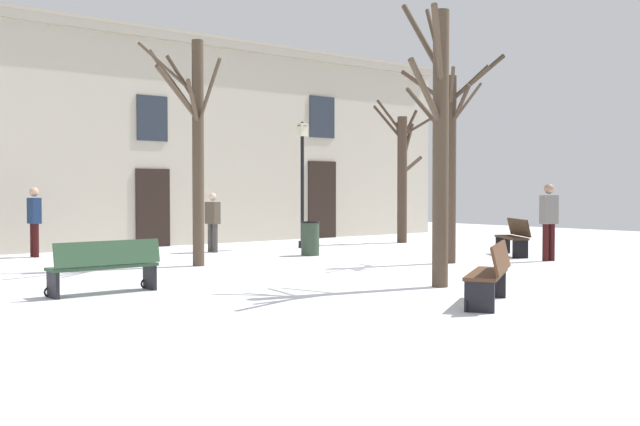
# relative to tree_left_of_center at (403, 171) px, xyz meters

# --- Properties ---
(ground_plane) EXTENTS (36.68, 36.68, 0.00)m
(ground_plane) POSITION_rel_tree_left_of_center_xyz_m (-6.65, -5.86, -2.23)
(ground_plane) COLOR white
(building_facade) EXTENTS (22.93, 0.60, 6.35)m
(building_facade) POSITION_rel_tree_left_of_center_xyz_m (-6.64, 3.52, 1.00)
(building_facade) COLOR #BCB29E
(building_facade) RESTS_ON ground
(tree_left_of_center) EXTENTS (1.73, 1.84, 4.47)m
(tree_left_of_center) POSITION_rel_tree_left_of_center_xyz_m (0.00, 0.00, 0.00)
(tree_left_of_center) COLOR #423326
(tree_left_of_center) RESTS_ON ground
(tree_center) EXTENTS (1.48, 1.62, 4.87)m
(tree_center) POSITION_rel_tree_left_of_center_xyz_m (-8.67, -2.27, 0.43)
(tree_center) COLOR #4C3D2D
(tree_center) RESTS_ON ground
(tree_foreground) EXTENTS (2.13, 1.83, 4.95)m
(tree_foreground) POSITION_rel_tree_left_of_center_xyz_m (-7.26, -7.93, 0.36)
(tree_foreground) COLOR #4C3D2D
(tree_foreground) RESTS_ON ground
(tree_near_facade) EXTENTS (1.89, 1.84, 4.68)m
(tree_near_facade) POSITION_rel_tree_left_of_center_xyz_m (-3.89, -5.32, 0.20)
(tree_near_facade) COLOR #423326
(tree_near_facade) RESTS_ON ground
(streetlamp) EXTENTS (0.30, 0.30, 3.59)m
(streetlamp) POSITION_rel_tree_left_of_center_xyz_m (-3.74, 0.30, -0.03)
(streetlamp) COLOR black
(streetlamp) RESTS_ON ground
(litter_bin) EXTENTS (0.48, 0.48, 0.86)m
(litter_bin) POSITION_rel_tree_left_of_center_xyz_m (-5.12, -1.77, -1.80)
(litter_bin) COLOR #2D3D2D
(litter_bin) RESTS_ON ground
(bench_by_litter_bin) EXTENTS (1.65, 1.26, 0.90)m
(bench_by_litter_bin) POSITION_rel_tree_left_of_center_xyz_m (-8.20, -9.76, -1.78)
(bench_by_litter_bin) COLOR #51331E
(bench_by_litter_bin) RESTS_ON ground
(bench_far_corner) EXTENTS (1.78, 0.47, 0.86)m
(bench_far_corner) POSITION_rel_tree_left_of_center_xyz_m (-12.02, -5.18, -1.79)
(bench_far_corner) COLOR #2D4C33
(bench_far_corner) RESTS_ON ground
(bench_back_to_back_right) EXTENTS (1.30, 1.53, 0.93)m
(bench_back_to_back_right) POSITION_rel_tree_left_of_center_xyz_m (-1.24, -5.07, -1.76)
(bench_back_to_back_right) COLOR #3D2819
(bench_back_to_back_right) RESTS_ON ground
(person_by_shop_door) EXTENTS (0.24, 0.39, 1.71)m
(person_by_shop_door) POSITION_rel_tree_left_of_center_xyz_m (-10.62, 2.17, -1.28)
(person_by_shop_door) COLOR #350F0F
(person_by_shop_door) RESTS_ON ground
(person_strolling) EXTENTS (0.29, 0.42, 1.57)m
(person_strolling) POSITION_rel_tree_left_of_center_xyz_m (-6.50, 0.63, -1.38)
(person_strolling) COLOR #403D3A
(person_strolling) RESTS_ON ground
(person_near_bench) EXTENTS (0.43, 0.32, 1.79)m
(person_near_bench) POSITION_rel_tree_left_of_center_xyz_m (-1.77, -6.43, -1.23)
(person_near_bench) COLOR #350F0F
(person_near_bench) RESTS_ON ground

